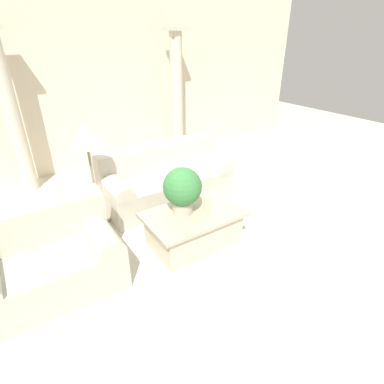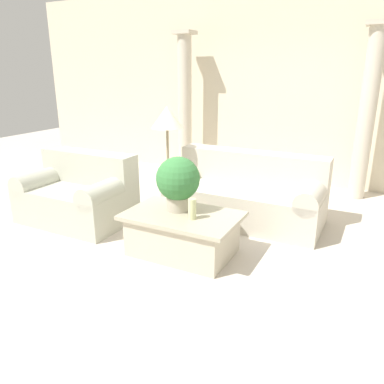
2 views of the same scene
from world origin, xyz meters
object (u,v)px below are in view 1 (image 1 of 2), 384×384
at_px(sofa_long, 165,179).
at_px(coffee_table, 193,228).
at_px(potted_plant, 182,188).
at_px(floor_lamp, 86,140).
at_px(loveseat, 47,257).

xyz_separation_m(sofa_long, coffee_table, (-0.27, -1.20, -0.12)).
distance_m(potted_plant, floor_lamp, 1.35).
bearing_deg(potted_plant, loveseat, 174.89).
bearing_deg(coffee_table, loveseat, 172.13).
bearing_deg(floor_lamp, coffee_table, -53.46).
relative_size(sofa_long, coffee_table, 1.65).
bearing_deg(floor_lamp, potted_plant, -54.55).
height_order(loveseat, coffee_table, loveseat).
bearing_deg(sofa_long, loveseat, -152.73).
bearing_deg(floor_lamp, loveseat, -131.39).
xyz_separation_m(sofa_long, potted_plant, (-0.36, -1.11, 0.42)).
relative_size(loveseat, coffee_table, 1.15).
xyz_separation_m(loveseat, potted_plant, (1.53, -0.14, 0.41)).
height_order(loveseat, potted_plant, potted_plant).
bearing_deg(loveseat, potted_plant, -5.11).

